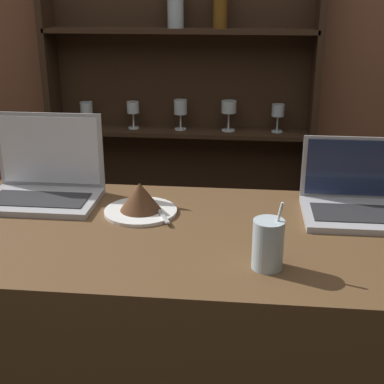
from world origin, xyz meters
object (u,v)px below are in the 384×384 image
at_px(laptop_far, 360,200).
at_px(laptop_near, 44,181).
at_px(cake_plate, 140,201).
at_px(water_glass, 268,244).

bearing_deg(laptop_far, laptop_near, 178.93).
distance_m(laptop_near, cake_plate, 0.33).
bearing_deg(laptop_near, cake_plate, -14.40).
distance_m(laptop_near, water_glass, 0.77).
height_order(laptop_near, laptop_far, laptop_near).
distance_m(laptop_far, water_glass, 0.45).
relative_size(laptop_near, water_glass, 2.07).
relative_size(cake_plate, water_glass, 1.28).
bearing_deg(cake_plate, water_glass, -39.29).
height_order(laptop_far, water_glass, laptop_far).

